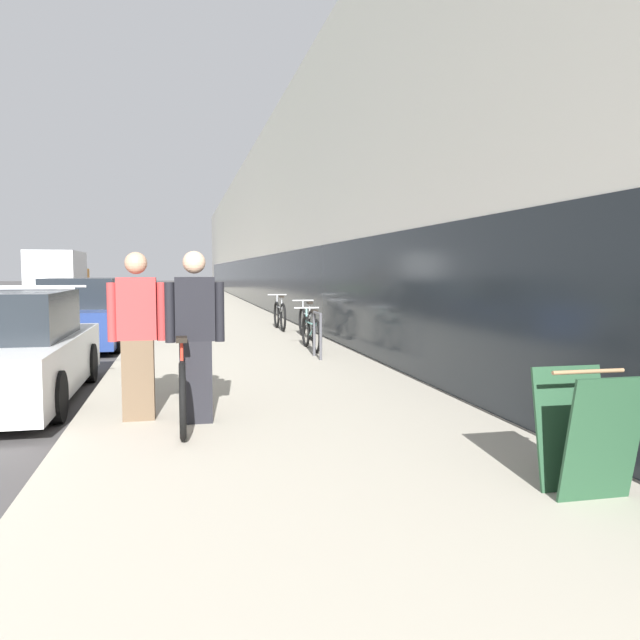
{
  "coord_description": "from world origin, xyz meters",
  "views": [
    {
      "loc": [
        4.42,
        -4.2,
        1.73
      ],
      "look_at": [
        8.35,
        13.37,
        0.31
      ],
      "focal_mm": 35.0,
      "sensor_mm": 36.0,
      "label": 1
    }
  ],
  "objects_px": {
    "cruiser_bike_nearest": "(311,332)",
    "cruiser_bike_farthest": "(280,315)",
    "sandwich_board_sign": "(586,432)",
    "moving_truck": "(59,278)",
    "person_bystander": "(137,336)",
    "parked_sedan_curbside": "(2,352)",
    "vintage_roadster_curbside": "(83,316)",
    "person_rider": "(195,337)",
    "cruiser_bike_middle": "(307,322)",
    "parked_sedan_far": "(110,304)",
    "bike_rack_hoop": "(317,330)",
    "tandem_bicycle": "(182,379)"
  },
  "relations": [
    {
      "from": "cruiser_bike_middle",
      "to": "parked_sedan_far",
      "type": "height_order",
      "value": "parked_sedan_far"
    },
    {
      "from": "person_rider",
      "to": "moving_truck",
      "type": "relative_size",
      "value": 0.29
    },
    {
      "from": "moving_truck",
      "to": "parked_sedan_curbside",
      "type": "bearing_deg",
      "value": -81.5
    },
    {
      "from": "vintage_roadster_curbside",
      "to": "moving_truck",
      "type": "height_order",
      "value": "moving_truck"
    },
    {
      "from": "cruiser_bike_middle",
      "to": "parked_sedan_curbside",
      "type": "bearing_deg",
      "value": -133.11
    },
    {
      "from": "person_rider",
      "to": "cruiser_bike_farthest",
      "type": "relative_size",
      "value": 0.97
    },
    {
      "from": "cruiser_bike_nearest",
      "to": "cruiser_bike_middle",
      "type": "xyz_separation_m",
      "value": [
        0.36,
        2.17,
        0.02
      ]
    },
    {
      "from": "person_rider",
      "to": "sandwich_board_sign",
      "type": "height_order",
      "value": "person_rider"
    },
    {
      "from": "cruiser_bike_nearest",
      "to": "vintage_roadster_curbside",
      "type": "height_order",
      "value": "vintage_roadster_curbside"
    },
    {
      "from": "tandem_bicycle",
      "to": "bike_rack_hoop",
      "type": "distance_m",
      "value": 4.71
    },
    {
      "from": "moving_truck",
      "to": "person_bystander",
      "type": "bearing_deg",
      "value": -78.38
    },
    {
      "from": "cruiser_bike_farthest",
      "to": "sandwich_board_sign",
      "type": "distance_m",
      "value": 12.79
    },
    {
      "from": "cruiser_bike_middle",
      "to": "tandem_bicycle",
      "type": "bearing_deg",
      "value": -111.39
    },
    {
      "from": "cruiser_bike_nearest",
      "to": "sandwich_board_sign",
      "type": "xyz_separation_m",
      "value": [
        0.24,
        -8.38,
        0.09
      ]
    },
    {
      "from": "vintage_roadster_curbside",
      "to": "parked_sedan_far",
      "type": "relative_size",
      "value": 1.0
    },
    {
      "from": "tandem_bicycle",
      "to": "cruiser_bike_farthest",
      "type": "distance_m",
      "value": 9.97
    },
    {
      "from": "vintage_roadster_curbside",
      "to": "moving_truck",
      "type": "relative_size",
      "value": 0.74
    },
    {
      "from": "cruiser_bike_nearest",
      "to": "parked_sedan_far",
      "type": "xyz_separation_m",
      "value": [
        -4.76,
        8.77,
        0.15
      ]
    },
    {
      "from": "bike_rack_hoop",
      "to": "cruiser_bike_middle",
      "type": "relative_size",
      "value": 0.47
    },
    {
      "from": "parked_sedan_curbside",
      "to": "vintage_roadster_curbside",
      "type": "relative_size",
      "value": 1.0
    },
    {
      "from": "bike_rack_hoop",
      "to": "vintage_roadster_curbside",
      "type": "distance_m",
      "value": 6.04
    },
    {
      "from": "cruiser_bike_nearest",
      "to": "cruiser_bike_farthest",
      "type": "distance_m",
      "value": 4.41
    },
    {
      "from": "person_rider",
      "to": "cruiser_bike_nearest",
      "type": "bearing_deg",
      "value": 66.8
    },
    {
      "from": "sandwich_board_sign",
      "to": "vintage_roadster_curbside",
      "type": "bearing_deg",
      "value": 113.94
    },
    {
      "from": "vintage_roadster_curbside",
      "to": "moving_truck",
      "type": "distance_m",
      "value": 19.9
    },
    {
      "from": "cruiser_bike_nearest",
      "to": "parked_sedan_curbside",
      "type": "relative_size",
      "value": 0.38
    },
    {
      "from": "cruiser_bike_middle",
      "to": "parked_sedan_far",
      "type": "distance_m",
      "value": 8.35
    },
    {
      "from": "tandem_bicycle",
      "to": "person_bystander",
      "type": "height_order",
      "value": "person_bystander"
    },
    {
      "from": "cruiser_bike_nearest",
      "to": "parked_sedan_curbside",
      "type": "distance_m",
      "value": 5.9
    },
    {
      "from": "person_bystander",
      "to": "cruiser_bike_middle",
      "type": "distance_m",
      "value": 8.24
    },
    {
      "from": "person_rider",
      "to": "bike_rack_hoop",
      "type": "xyz_separation_m",
      "value": [
        2.28,
        4.42,
        -0.39
      ]
    },
    {
      "from": "person_bystander",
      "to": "sandwich_board_sign",
      "type": "height_order",
      "value": "person_bystander"
    },
    {
      "from": "tandem_bicycle",
      "to": "parked_sedan_far",
      "type": "xyz_separation_m",
      "value": [
        -2.23,
        13.98,
        0.11
      ]
    },
    {
      "from": "tandem_bicycle",
      "to": "vintage_roadster_curbside",
      "type": "bearing_deg",
      "value": 105.21
    },
    {
      "from": "cruiser_bike_nearest",
      "to": "cruiser_bike_middle",
      "type": "distance_m",
      "value": 2.2
    },
    {
      "from": "sandwich_board_sign",
      "to": "parked_sedan_curbside",
      "type": "distance_m",
      "value": 7.13
    },
    {
      "from": "person_bystander",
      "to": "cruiser_bike_farthest",
      "type": "distance_m",
      "value": 10.22
    },
    {
      "from": "cruiser_bike_middle",
      "to": "person_bystander",
      "type": "bearing_deg",
      "value": -114.05
    },
    {
      "from": "tandem_bicycle",
      "to": "parked_sedan_curbside",
      "type": "height_order",
      "value": "parked_sedan_curbside"
    },
    {
      "from": "bike_rack_hoop",
      "to": "sandwich_board_sign",
      "type": "xyz_separation_m",
      "value": [
        0.36,
        -7.21,
        -0.06
      ]
    },
    {
      "from": "bike_rack_hoop",
      "to": "moving_truck",
      "type": "bearing_deg",
      "value": 110.04
    },
    {
      "from": "cruiser_bike_middle",
      "to": "parked_sedan_far",
      "type": "relative_size",
      "value": 0.4
    },
    {
      "from": "parked_sedan_curbside",
      "to": "bike_rack_hoop",
      "type": "bearing_deg",
      "value": 25.02
    },
    {
      "from": "cruiser_bike_farthest",
      "to": "parked_sedan_curbside",
      "type": "relative_size",
      "value": 0.41
    },
    {
      "from": "tandem_bicycle",
      "to": "bike_rack_hoop",
      "type": "height_order",
      "value": "tandem_bicycle"
    },
    {
      "from": "person_bystander",
      "to": "cruiser_bike_nearest",
      "type": "distance_m",
      "value": 6.14
    },
    {
      "from": "person_bystander",
      "to": "sandwich_board_sign",
      "type": "relative_size",
      "value": 1.98
    },
    {
      "from": "tandem_bicycle",
      "to": "parked_sedan_curbside",
      "type": "xyz_separation_m",
      "value": [
        -2.3,
        1.84,
        0.12
      ]
    },
    {
      "from": "cruiser_bike_farthest",
      "to": "moving_truck",
      "type": "height_order",
      "value": "moving_truck"
    },
    {
      "from": "person_bystander",
      "to": "cruiser_bike_farthest",
      "type": "bearing_deg",
      "value": 72.59
    }
  ]
}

